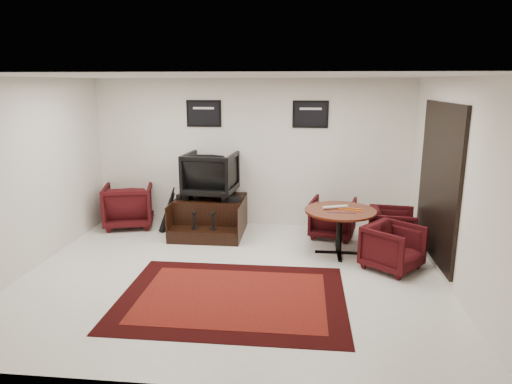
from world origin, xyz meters
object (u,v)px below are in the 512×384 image
shine_chair (211,172)px  table_chair_back (333,216)px  meeting_table (340,215)px  shine_podium (210,216)px  armchair_side (129,203)px  table_chair_corner (393,245)px  table_chair_window (392,227)px

shine_chair → table_chair_back: 2.37m
table_chair_back → meeting_table: bearing=106.0°
shine_chair → meeting_table: (2.30, -1.01, -0.46)m
shine_podium → armchair_side: size_ratio=1.42×
meeting_table → armchair_side: bearing=164.9°
table_chair_back → table_chair_corner: 1.62m
meeting_table → shine_chair: bearing=156.2°
shine_podium → meeting_table: meeting_table is taller
shine_chair → table_chair_window: shine_chair is taller
table_chair_window → shine_chair: bearing=85.1°
shine_chair → table_chair_corner: (3.05, -1.58, -0.73)m
armchair_side → table_chair_window: bearing=156.2°
table_chair_window → table_chair_corner: size_ratio=1.01×
table_chair_back → shine_chair: bearing=8.1°
table_chair_back → table_chair_window: table_chair_back is taller
armchair_side → table_chair_back: size_ratio=1.17×
table_chair_back → table_chair_corner: table_chair_back is taller
shine_chair → table_chair_back: shine_chair is taller
shine_podium → table_chair_back: size_ratio=1.67×
shine_chair → armchair_side: (-1.63, 0.05, -0.65)m
table_chair_window → shine_podium: bearing=87.4°
shine_podium → armchair_side: armchair_side is taller
armchair_side → table_chair_back: armchair_side is taller
shine_podium → table_chair_back: table_chair_back is taller
shine_podium → meeting_table: (2.30, -0.88, 0.35)m
shine_podium → table_chair_window: (3.19, -0.55, 0.08)m
meeting_table → table_chair_window: (0.89, 0.33, -0.27)m
armchair_side → table_chair_back: bearing=161.7°
shine_podium → armchair_side: 1.65m
table_chair_window → table_chair_back: bearing=68.4°
shine_chair → shine_podium: bearing=94.8°
armchair_side → table_chair_corner: (4.67, -1.62, -0.08)m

